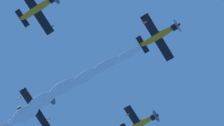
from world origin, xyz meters
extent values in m
ellipsoid|color=orange|center=(-4.97, 5.06, 74.22)|extent=(5.50, 6.59, 1.65)
cylinder|color=black|center=(-6.98, 7.67, 74.10)|extent=(1.75, 1.62, 1.47)
cone|color=red|center=(-7.41, 8.23, 74.07)|extent=(1.01, 1.01, 0.71)
cylinder|color=#3F3F47|center=(-7.31, 8.10, 74.08)|extent=(2.58, 1.88, 3.15)
cube|color=black|center=(-4.88, 4.85, 74.06)|extent=(7.82, 6.53, 3.06)
ellipsoid|color=orange|center=(-8.27, 2.30, 75.46)|extent=(0.85, 0.97, 0.36)
ellipsoid|color=orange|center=(-1.48, 7.40, 72.66)|extent=(0.85, 0.97, 0.36)
cube|color=black|center=(-3.03, 2.58, 74.39)|extent=(3.07, 2.69, 1.16)
cube|color=orange|center=(-2.86, 2.64, 74.91)|extent=(1.14, 1.22, 1.22)
ellipsoid|color=#1E232D|center=(-5.06, 5.42, 74.64)|extent=(1.74, 1.85, 0.96)
ellipsoid|color=orange|center=(-9.16, -15.14, 75.78)|extent=(5.50, 6.58, 1.60)
cylinder|color=black|center=(-11.17, -12.53, 75.68)|extent=(1.73, 1.61, 1.45)
cone|color=red|center=(-11.60, -11.97, 75.65)|extent=(1.00, 1.00, 0.69)
cylinder|color=#3F3F47|center=(-11.50, -12.10, 75.66)|extent=(2.54, 1.86, 3.12)
cube|color=black|center=(-9.06, -15.34, 75.62)|extent=(7.87, 6.56, 2.86)
ellipsoid|color=orange|center=(-5.65, -12.77, 74.32)|extent=(0.85, 0.97, 0.36)
ellipsoid|color=#1E232D|center=(-9.26, -14.79, 76.20)|extent=(1.73, 1.85, 0.94)
ellipsoid|color=orange|center=(16.29, 3.35, 73.95)|extent=(5.51, 6.57, 1.49)
cube|color=black|center=(16.39, 3.14, 73.78)|extent=(7.89, 6.58, 2.72)
ellipsoid|color=orange|center=(12.98, 0.54, 75.03)|extent=(0.85, 0.97, 0.34)
cube|color=black|center=(18.23, 0.86, 74.06)|extent=(3.10, 2.70, 1.03)
cube|color=orange|center=(18.39, 0.90, 74.58)|extent=(1.10, 1.21, 1.20)
ellipsoid|color=#1E232D|center=(16.19, 3.69, 74.37)|extent=(1.73, 1.85, 0.91)
ellipsoid|color=orange|center=(11.42, -17.89, 75.89)|extent=(5.50, 6.59, 1.63)
cylinder|color=black|center=(9.41, -15.28, 75.78)|extent=(1.75, 1.62, 1.46)
cone|color=red|center=(8.98, -14.73, 75.75)|extent=(1.01, 1.01, 0.70)
cylinder|color=#3F3F47|center=(9.08, -14.85, 75.76)|extent=(2.57, 1.88, 3.15)
cube|color=black|center=(11.51, -18.10, 75.73)|extent=(7.82, 6.53, 3.05)
ellipsoid|color=orange|center=(8.12, -20.66, 77.12)|extent=(0.85, 0.97, 0.36)
ellipsoid|color=orange|center=(14.90, -15.55, 74.33)|extent=(0.85, 0.97, 0.36)
cube|color=black|center=(13.36, -20.38, 76.05)|extent=(3.07, 2.69, 1.15)
cube|color=orange|center=(13.52, -20.32, 76.57)|extent=(1.14, 1.22, 1.21)
ellipsoid|color=#1E232D|center=(11.32, -17.54, 76.30)|extent=(1.74, 1.85, 0.95)
ellipsoid|color=white|center=(-1.04, -0.28, 74.22)|extent=(4.75, 5.64, 1.34)
ellipsoid|color=white|center=(1.88, -3.73, 74.55)|extent=(5.01, 5.84, 1.66)
ellipsoid|color=white|center=(4.74, -7.41, 74.49)|extent=(5.27, 6.04, 1.98)
ellipsoid|color=white|center=(7.83, -10.92, 74.55)|extent=(5.53, 6.24, 2.31)
ellipsoid|color=white|center=(10.87, -15.23, 74.68)|extent=(5.78, 6.44, 2.63)
ellipsoid|color=white|center=(12.99, -19.15, 74.63)|extent=(6.04, 6.64, 2.95)
ellipsoid|color=white|center=(15.11, -23.09, 75.84)|extent=(4.75, 5.64, 1.34)
camera|label=1|loc=(14.59, 37.46, 1.72)|focal=74.87mm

